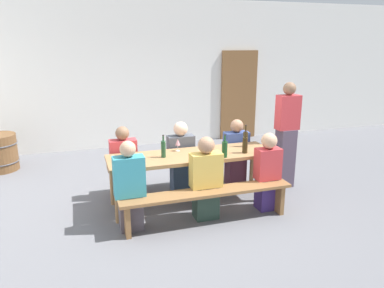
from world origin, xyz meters
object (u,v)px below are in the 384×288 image
Objects in this scene: wooden_door at (239,95)px; seated_guest_near_0 at (130,188)px; wine_glass_0 at (212,151)px; wine_glass_1 at (178,142)px; seated_guest_far_1 at (181,158)px; wine_bottle_0 at (245,139)px; seated_guest_near_2 at (267,173)px; bench_far at (180,166)px; wine_bottle_2 at (225,149)px; tasting_table at (192,159)px; standing_host at (286,137)px; wine_bottle_1 at (245,145)px; seated_guest_near_1 at (206,180)px; seated_guest_far_0 at (124,165)px; bench_near at (208,197)px; seated_guest_far_2 at (236,154)px; wine_bottle_3 at (163,149)px.

wooden_door is 1.82× the size of seated_guest_near_0.
wine_glass_0 is 0.82× the size of wine_glass_1.
seated_guest_far_1 is at bearing 106.20° from wine_glass_0.
wine_bottle_0 is at bearing 29.53° from wine_glass_0.
wooden_door is 1.88× the size of seated_guest_far_1.
seated_guest_near_2 is at bearing -18.35° from wine_glass_0.
bench_far is 1.51m from seated_guest_near_2.
wine_bottle_0 is 0.65m from wine_bottle_2.
tasting_table is 1.66m from standing_host.
wooden_door is 6.45× the size of wine_bottle_2.
wine_bottle_1 is 0.99× the size of wine_bottle_2.
seated_guest_near_2 reaches higher than bench_far.
seated_guest_near_1 reaches higher than seated_guest_far_1.
seated_guest_far_1 is at bearing 90.00° from seated_guest_far_0.
wine_bottle_1 is (0.74, -0.83, 0.51)m from bench_far.
seated_guest_far_1 is (0.95, 1.01, -0.01)m from seated_guest_near_0.
seated_guest_far_0 is (-0.91, 1.16, 0.16)m from bench_near.
seated_guest_near_1 is 1.02× the size of seated_guest_near_2.
bench_near is 1.02m from wine_bottle_1.
seated_guest_near_0 is 1.91m from seated_guest_near_2.
seated_guest_far_2 reaches higher than wine_glass_1.
seated_guest_far_0 reaches higher than seated_guest_far_2.
wine_glass_1 is at bearing 175.55° from wine_bottle_0.
seated_guest_near_0 is at bearing -152.51° from tasting_table.
standing_host reaches higher than wine_bottle_1.
wine_bottle_2 is at bearing 27.59° from seated_guest_far_1.
wine_glass_1 is at bearing 99.81° from bench_near.
seated_guest_far_2 is (1.07, 0.29, -0.36)m from wine_glass_1.
wine_bottle_2 reaches higher than tasting_table.
seated_guest_near_0 is at bearing 90.00° from seated_guest_near_1.
wine_bottle_3 is at bearing 42.72° from seated_guest_near_1.
tasting_table is at bearing 2.49° from wine_bottle_3.
wooden_door is at bearing 55.78° from tasting_table.
seated_guest_far_1 is at bearing 43.48° from seated_guest_near_2.
wooden_door is at bearing -40.22° from seated_guest_near_0.
standing_host reaches higher than seated_guest_near_1.
bench_far is at bearing 172.05° from seated_guest_far_1.
bench_near is 2.03× the size of seated_guest_near_1.
seated_guest_near_0 reaches higher than bench_far.
wine_bottle_2 is (0.39, -0.27, 0.20)m from tasting_table.
wine_bottle_2 is at bearing 58.97° from seated_guest_far_0.
standing_host is (2.55, -0.32, 0.31)m from seated_guest_far_0.
standing_host is (0.90, 0.36, -0.04)m from wine_bottle_1.
wine_glass_1 is (0.27, 0.23, 0.01)m from wine_bottle_3.
seated_guest_near_1 is at bearing -88.51° from bench_far.
wine_glass_0 is 1.24m from seated_guest_near_0.
wine_glass_1 is at bearing 56.58° from seated_guest_near_2.
tasting_table is at bearing -54.74° from wine_glass_1.
wine_glass_1 is 0.16× the size of seated_guest_far_1.
seated_guest_near_0 is 1.03× the size of seated_guest_far_1.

